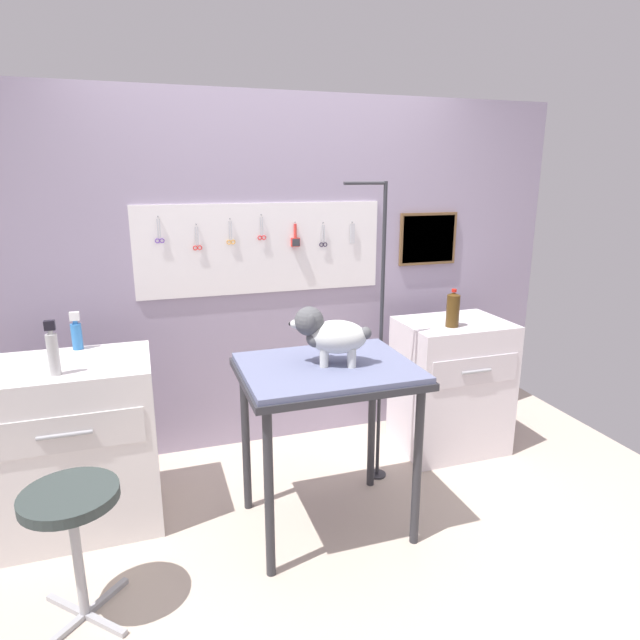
# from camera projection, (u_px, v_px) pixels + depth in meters

# --- Properties ---
(ground) EXTENTS (4.40, 4.00, 0.04)m
(ground) POSITION_uv_depth(u_px,v_px,m) (343.00, 550.00, 2.73)
(ground) COLOR #C1AF9D
(rear_wall_panel) EXTENTS (4.00, 0.11, 2.30)m
(rear_wall_panel) POSITION_uv_depth(u_px,v_px,m) (278.00, 275.00, 3.59)
(rear_wall_panel) COLOR #9B8EA7
(rear_wall_panel) RESTS_ON ground
(grooming_table) EXTENTS (0.86, 0.68, 0.90)m
(grooming_table) POSITION_uv_depth(u_px,v_px,m) (327.00, 384.00, 2.70)
(grooming_table) COLOR #2D2D33
(grooming_table) RESTS_ON ground
(grooming_arm) EXTENTS (0.29, 0.11, 1.77)m
(grooming_arm) POSITION_uv_depth(u_px,v_px,m) (379.00, 348.00, 3.15)
(grooming_arm) COLOR #2D2D33
(grooming_arm) RESTS_ON ground
(dog) EXTENTS (0.39, 0.27, 0.29)m
(dog) POSITION_uv_depth(u_px,v_px,m) (329.00, 334.00, 2.64)
(dog) COLOR silver
(dog) RESTS_ON grooming_table
(counter_left) EXTENTS (0.80, 0.58, 0.90)m
(counter_left) POSITION_uv_depth(u_px,v_px,m) (76.00, 445.00, 2.81)
(counter_left) COLOR silver
(counter_left) RESTS_ON ground
(cabinet_right) EXTENTS (0.68, 0.54, 0.88)m
(cabinet_right) POSITION_uv_depth(u_px,v_px,m) (451.00, 385.00, 3.63)
(cabinet_right) COLOR silver
(cabinet_right) RESTS_ON ground
(stool) EXTENTS (0.38, 0.38, 0.60)m
(stool) POSITION_uv_depth(u_px,v_px,m) (72.00, 513.00, 2.16)
(stool) COLOR #9E9EA3
(stool) RESTS_ON ground
(shampoo_bottle) EXTENTS (0.05, 0.05, 0.26)m
(shampoo_bottle) POSITION_uv_depth(u_px,v_px,m) (53.00, 351.00, 2.52)
(shampoo_bottle) COLOR #B3B2B2
(shampoo_bottle) RESTS_ON counter_left
(detangler_spray) EXTENTS (0.05, 0.05, 0.21)m
(detangler_spray) POSITION_uv_depth(u_px,v_px,m) (77.00, 334.00, 2.90)
(detangler_spray) COLOR #3176BF
(detangler_spray) RESTS_ON counter_left
(soda_bottle) EXTENTS (0.08, 0.08, 0.24)m
(soda_bottle) POSITION_uv_depth(u_px,v_px,m) (453.00, 309.00, 3.37)
(soda_bottle) COLOR #472F11
(soda_bottle) RESTS_ON cabinet_right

